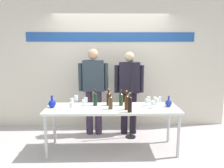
% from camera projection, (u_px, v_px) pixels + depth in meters
% --- Properties ---
extents(ground_plane, '(10.00, 10.00, 0.00)m').
position_uv_depth(ground_plane, '(112.00, 150.00, 3.96)').
color(ground_plane, '#B6ADAD').
extents(back_wall, '(5.23, 0.11, 3.00)m').
position_uv_depth(back_wall, '(111.00, 60.00, 4.97)').
color(back_wall, silver).
rests_on(back_wall, ground).
extents(display_table, '(2.27, 0.69, 0.77)m').
position_uv_depth(display_table, '(112.00, 111.00, 3.83)').
color(display_table, white).
rests_on(display_table, ground).
extents(decanter_blue_left, '(0.13, 0.13, 0.21)m').
position_uv_depth(decanter_blue_left, '(52.00, 104.00, 3.82)').
color(decanter_blue_left, '#1223B0').
rests_on(decanter_blue_left, display_table).
extents(decanter_blue_right, '(0.12, 0.12, 0.19)m').
position_uv_depth(decanter_blue_right, '(169.00, 103.00, 3.87)').
color(decanter_blue_right, navy).
rests_on(decanter_blue_right, display_table).
extents(presenter_left, '(0.61, 0.22, 1.76)m').
position_uv_depth(presenter_left, '(94.00, 86.00, 4.51)').
color(presenter_left, '#35273E').
rests_on(presenter_left, ground).
extents(presenter_right, '(0.60, 0.22, 1.70)m').
position_uv_depth(presenter_right, '(129.00, 88.00, 4.53)').
color(presenter_right, black).
rests_on(presenter_right, ground).
extents(wine_bottle_0, '(0.07, 0.07, 0.30)m').
position_uv_depth(wine_bottle_0, '(109.00, 98.00, 3.95)').
color(wine_bottle_0, black).
rests_on(wine_bottle_0, display_table).
extents(wine_bottle_1, '(0.06, 0.06, 0.32)m').
position_uv_depth(wine_bottle_1, '(126.00, 102.00, 3.67)').
color(wine_bottle_1, '#46260E').
rests_on(wine_bottle_1, display_table).
extents(wine_bottle_2, '(0.07, 0.07, 0.29)m').
position_uv_depth(wine_bottle_2, '(121.00, 99.00, 3.94)').
color(wine_bottle_2, '#1F351A').
rests_on(wine_bottle_2, display_table).
extents(wine_bottle_3, '(0.07, 0.07, 0.32)m').
position_uv_depth(wine_bottle_3, '(130.00, 104.00, 3.54)').
color(wine_bottle_3, black).
rests_on(wine_bottle_3, display_table).
extents(wine_bottle_4, '(0.07, 0.07, 0.29)m').
position_uv_depth(wine_bottle_4, '(111.00, 102.00, 3.71)').
color(wine_bottle_4, '#453419').
rests_on(wine_bottle_4, display_table).
extents(wine_bottle_5, '(0.07, 0.07, 0.30)m').
position_uv_depth(wine_bottle_5, '(95.00, 99.00, 3.93)').
color(wine_bottle_5, black).
rests_on(wine_bottle_5, display_table).
extents(wine_glass_left_0, '(0.07, 0.07, 0.14)m').
position_uv_depth(wine_glass_left_0, '(86.00, 100.00, 3.97)').
color(wine_glass_left_0, white).
rests_on(wine_glass_left_0, display_table).
extents(wine_glass_left_1, '(0.06, 0.06, 0.16)m').
position_uv_depth(wine_glass_left_1, '(72.00, 101.00, 3.80)').
color(wine_glass_left_1, white).
rests_on(wine_glass_left_1, display_table).
extents(wine_glass_left_2, '(0.06, 0.06, 0.13)m').
position_uv_depth(wine_glass_left_2, '(83.00, 102.00, 3.84)').
color(wine_glass_left_2, white).
rests_on(wine_glass_left_2, display_table).
extents(wine_glass_left_3, '(0.07, 0.07, 0.14)m').
position_uv_depth(wine_glass_left_3, '(71.00, 105.00, 3.63)').
color(wine_glass_left_3, white).
rests_on(wine_glass_left_3, display_table).
extents(wine_glass_left_4, '(0.07, 0.07, 0.16)m').
position_uv_depth(wine_glass_left_4, '(76.00, 98.00, 4.02)').
color(wine_glass_left_4, white).
rests_on(wine_glass_left_4, display_table).
extents(wine_glass_right_0, '(0.06, 0.06, 0.16)m').
position_uv_depth(wine_glass_right_0, '(149.00, 99.00, 3.94)').
color(wine_glass_right_0, white).
rests_on(wine_glass_right_0, display_table).
extents(wine_glass_right_1, '(0.07, 0.07, 0.17)m').
position_uv_depth(wine_glass_right_1, '(156.00, 101.00, 3.79)').
color(wine_glass_right_1, white).
rests_on(wine_glass_right_1, display_table).
extents(wine_glass_right_2, '(0.06, 0.06, 0.15)m').
position_uv_depth(wine_glass_right_2, '(160.00, 99.00, 3.98)').
color(wine_glass_right_2, white).
rests_on(wine_glass_right_2, display_table).
extents(wine_glass_right_3, '(0.07, 0.07, 0.13)m').
position_uv_depth(wine_glass_right_3, '(152.00, 103.00, 3.75)').
color(wine_glass_right_3, white).
rests_on(wine_glass_right_3, display_table).
extents(wine_glass_right_4, '(0.06, 0.06, 0.14)m').
position_uv_depth(wine_glass_right_4, '(155.00, 99.00, 4.03)').
color(wine_glass_right_4, white).
rests_on(wine_glass_right_4, display_table).
extents(wine_glass_right_5, '(0.06, 0.06, 0.14)m').
position_uv_depth(wine_glass_right_5, '(147.00, 101.00, 3.84)').
color(wine_glass_right_5, white).
rests_on(wine_glass_right_5, display_table).
extents(microphone_stand, '(0.20, 0.20, 1.56)m').
position_uv_depth(microphone_stand, '(131.00, 112.00, 4.40)').
color(microphone_stand, black).
rests_on(microphone_stand, ground).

